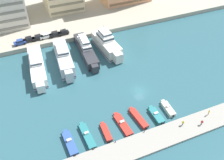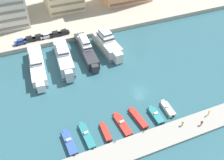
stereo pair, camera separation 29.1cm
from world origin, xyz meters
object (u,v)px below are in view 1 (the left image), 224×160
at_px(yacht_silver_left, 64,58).
at_px(pedestrian_far_side, 202,122).
at_px(motorboat_red_center_left, 123,124).
at_px(yacht_white_far_left, 37,66).
at_px(yacht_ivory_center_left, 107,44).
at_px(motorboat_red_mid_left, 106,132).
at_px(car_black_mid_left, 38,37).
at_px(pedestrian_near_edge, 209,112).
at_px(car_black_center, 55,34).
at_px(motorboat_teal_left, 87,136).
at_px(pedestrian_mid_deck, 183,123).
at_px(car_black_left, 28,39).
at_px(motorboat_blue_far_left, 70,143).
at_px(car_blue_far_left, 20,42).
at_px(motorboat_teal_center_right, 156,115).
at_px(car_white_center_left, 45,36).
at_px(motorboat_red_center, 138,118).
at_px(car_black_center_right, 63,32).
at_px(motorboat_cream_mid_right, 168,109).
at_px(yacht_charcoal_mid_left, 86,49).

xyz_separation_m(yacht_silver_left, pedestrian_far_side, (25.35, -38.06, -0.89)).
distance_m(motorboat_red_center_left, pedestrian_far_side, 19.74).
height_order(yacht_white_far_left, yacht_ivory_center_left, yacht_ivory_center_left).
bearing_deg(motorboat_red_mid_left, car_black_mid_left, 99.85).
bearing_deg(pedestrian_far_side, yacht_white_far_left, 131.82).
bearing_deg(pedestrian_near_edge, car_black_center, 119.10).
bearing_deg(motorboat_teal_left, pedestrian_mid_deck, -14.80).
height_order(car_black_left, pedestrian_far_side, car_black_left).
bearing_deg(yacht_silver_left, car_black_mid_left, 110.18).
relative_size(yacht_silver_left, car_black_mid_left, 4.88).
bearing_deg(motorboat_red_mid_left, pedestrian_near_edge, -11.03).
distance_m(motorboat_blue_far_left, car_blue_far_left, 45.40).
bearing_deg(motorboat_teal_center_right, motorboat_red_mid_left, 179.62).
relative_size(motorboat_teal_left, pedestrian_mid_deck, 5.51).
bearing_deg(car_white_center_left, car_blue_far_left, -176.11).
relative_size(yacht_ivory_center_left, pedestrian_near_edge, 10.14).
xyz_separation_m(car_black_mid_left, pedestrian_far_side, (30.87, -53.08, -1.10)).
xyz_separation_m(motorboat_red_center, car_blue_far_left, (-23.61, 44.49, 2.15)).
bearing_deg(motorboat_blue_far_left, car_black_mid_left, 88.73).
bearing_deg(car_black_center_right, pedestrian_far_side, -67.84).
height_order(motorboat_teal_center_right, car_white_center_left, car_white_center_left).
bearing_deg(motorboat_teal_left, car_black_mid_left, 94.25).
relative_size(motorboat_red_center_left, car_black_center_right, 1.94).
distance_m(motorboat_red_mid_left, motorboat_teal_center_right, 13.99).
height_order(motorboat_blue_far_left, pedestrian_near_edge, pedestrian_near_edge).
distance_m(yacht_ivory_center_left, motorboat_red_center_left, 33.23).
bearing_deg(yacht_white_far_left, yacht_silver_left, 0.76).
distance_m(motorboat_blue_far_left, motorboat_red_center_left, 13.77).
relative_size(yacht_ivory_center_left, car_black_center_right, 4.23).
height_order(motorboat_teal_center_right, motorboat_cream_mid_right, motorboat_cream_mid_right).
bearing_deg(motorboat_red_center, car_black_left, 114.51).
relative_size(pedestrian_mid_deck, pedestrian_far_side, 0.99).
relative_size(car_white_center_left, pedestrian_far_side, 2.67).
xyz_separation_m(yacht_silver_left, car_black_center, (0.53, 14.92, 0.21)).
bearing_deg(motorboat_red_center, yacht_ivory_center_left, 83.03).
relative_size(yacht_ivory_center_left, pedestrian_far_side, 11.37).
relative_size(yacht_white_far_left, yacht_silver_left, 1.08).
bearing_deg(car_white_center_left, pedestrian_far_side, -62.04).
relative_size(yacht_white_far_left, motorboat_red_center_left, 2.68).
xyz_separation_m(car_black_mid_left, car_black_center, (6.05, -0.11, 0.00)).
bearing_deg(car_black_left, motorboat_teal_center_right, -61.26).
relative_size(motorboat_teal_left, car_blue_far_left, 2.02).
bearing_deg(car_black_mid_left, pedestrian_near_edge, -56.03).
bearing_deg(car_black_left, motorboat_red_center, -65.49).
distance_m(motorboat_teal_left, car_blue_far_left, 45.76).
bearing_deg(yacht_ivory_center_left, yacht_silver_left, -173.61).
height_order(car_black_mid_left, car_black_center, same).
distance_m(car_blue_far_left, pedestrian_far_side, 64.29).
height_order(motorboat_red_center, car_black_left, car_black_left).
distance_m(yacht_white_far_left, yacht_charcoal_mid_left, 16.96).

